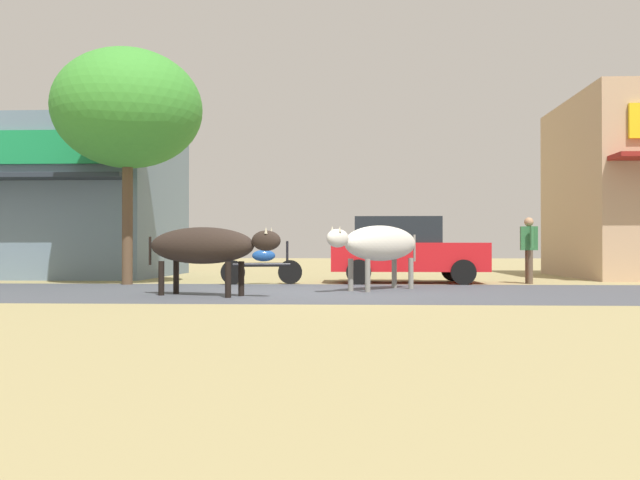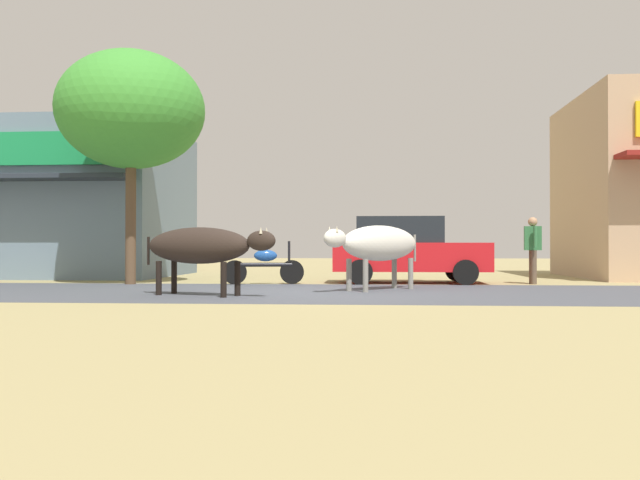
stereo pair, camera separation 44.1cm
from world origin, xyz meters
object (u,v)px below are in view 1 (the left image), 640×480
at_px(cow_near_brown, 204,246).
at_px(cow_far_dark, 380,244).
at_px(roadside_tree, 128,109).
at_px(parked_hatchback_car, 404,249).
at_px(parked_motorcycle, 263,265).
at_px(pedestrian_by_shop, 529,245).

relative_size(cow_near_brown, cow_far_dark, 1.14).
bearing_deg(roadside_tree, parked_hatchback_car, 9.38).
bearing_deg(roadside_tree, parked_motorcycle, 4.16).
bearing_deg(cow_near_brown, parked_hatchback_car, 49.66).
distance_m(roadside_tree, parked_hatchback_car, 7.56).
distance_m(parked_hatchback_car, cow_far_dark, 3.03).
bearing_deg(pedestrian_by_shop, cow_far_dark, -144.78).
height_order(parked_hatchback_car, cow_near_brown, parked_hatchback_car).
height_order(roadside_tree, parked_hatchback_car, roadside_tree).
distance_m(roadside_tree, cow_far_dark, 7.01).
bearing_deg(pedestrian_by_shop, cow_near_brown, -147.73).
bearing_deg(cow_near_brown, parked_motorcycle, 81.71).
bearing_deg(pedestrian_by_shop, roadside_tree, -175.23).
bearing_deg(parked_motorcycle, pedestrian_by_shop, 5.07).
bearing_deg(parked_motorcycle, cow_near_brown, -98.29).
relative_size(parked_hatchback_car, cow_far_dark, 1.59).
distance_m(roadside_tree, pedestrian_by_shop, 10.25).
bearing_deg(cow_far_dark, parked_motorcycle, 142.68).
relative_size(roadside_tree, pedestrian_by_shop, 3.47).
height_order(roadside_tree, pedestrian_by_shop, roadside_tree).
bearing_deg(roadside_tree, cow_near_brown, -53.66).
relative_size(parked_hatchback_car, parked_motorcycle, 1.98).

